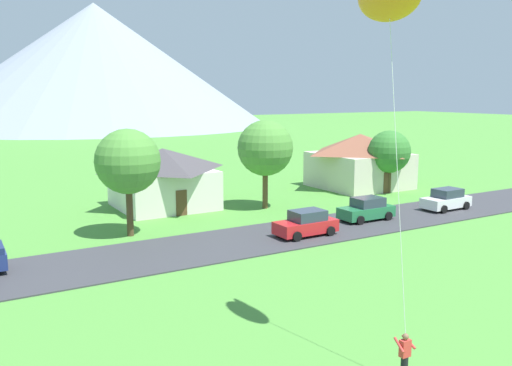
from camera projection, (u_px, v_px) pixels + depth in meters
road_strip at (205, 247)px, 33.63m from camera, size 160.00×6.66×0.08m
mountain_east_ridge at (96, 65)px, 154.68m from camera, size 97.06×97.06×33.96m
house_leftmost at (163, 177)px, 45.07m from camera, size 7.86×7.93×4.90m
house_left_center at (360, 160)px, 54.70m from camera, size 8.74×8.52×5.34m
tree_near_left at (128, 162)px, 35.62m from camera, size 4.27×4.27×7.11m
tree_left_of_center at (389, 152)px, 51.38m from camera, size 3.98×3.98×5.91m
tree_center at (265, 148)px, 44.30m from camera, size 4.52×4.52×7.23m
parked_car_white_west_end at (446, 200)px, 44.18m from camera, size 4.25×2.17×1.68m
parked_car_red_mid_east at (306, 224)px, 36.11m from camera, size 4.21×2.10×1.68m
parked_car_green_east_end at (367, 209)px, 40.50m from camera, size 4.21×2.10×1.68m
kite_flyer_with_kite at (390, 3)px, 18.40m from camera, size 1.85×3.97×13.53m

